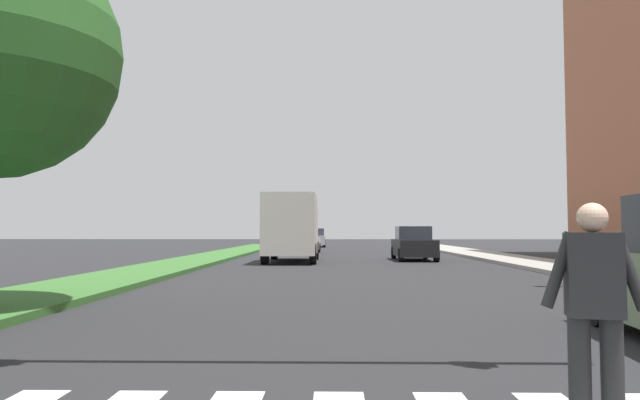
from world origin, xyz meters
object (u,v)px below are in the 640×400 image
pedestrian_performer (594,306)px  sedan_midblock (414,244)px  sedan_distant (303,241)px  sedan_far_horizon (315,238)px  truck_box_delivery (292,227)px

pedestrian_performer → sedan_midblock: (2.14, 24.49, -0.16)m
sedan_distant → sedan_far_horizon: bearing=88.5°
truck_box_delivery → sedan_far_horizon: bearing=89.0°
sedan_midblock → truck_box_delivery: 6.22m
pedestrian_performer → truck_box_delivery: bearing=99.4°
sedan_far_horizon → truck_box_delivery: (-0.41, -24.27, 0.87)m
sedan_midblock → pedestrian_performer: bearing=-95.0°
sedan_midblock → truck_box_delivery: bearing=-164.1°
sedan_midblock → sedan_far_horizon: bearing=103.7°
sedan_far_horizon → truck_box_delivery: size_ratio=0.72×
sedan_midblock → sedan_distant: sedan_midblock is taller
sedan_far_horizon → truck_box_delivery: truck_box_delivery is taller
sedan_distant → truck_box_delivery: truck_box_delivery is taller
sedan_distant → pedestrian_performer: bearing=-83.4°
pedestrian_performer → sedan_distant: (-3.75, 32.49, -0.17)m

